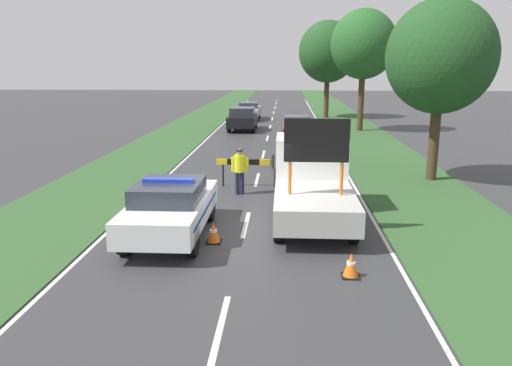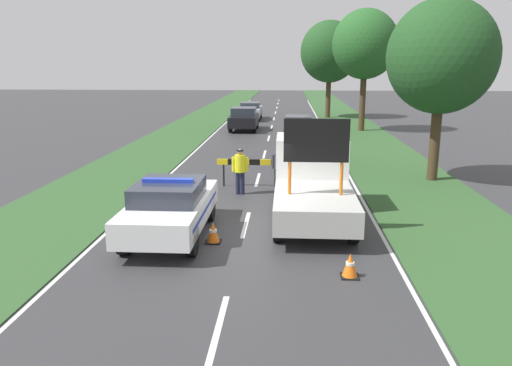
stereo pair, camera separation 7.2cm
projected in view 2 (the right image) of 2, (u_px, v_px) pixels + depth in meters
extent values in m
plane|color=#333335|center=(244.00, 233.00, 13.84)|extent=(160.00, 160.00, 0.00)
cube|color=silver|center=(218.00, 327.00, 8.84)|extent=(0.12, 2.41, 0.01)
cube|color=silver|center=(246.00, 224.00, 14.55)|extent=(0.12, 2.41, 0.01)
cube|color=silver|center=(258.00, 179.00, 20.25)|extent=(0.12, 2.41, 0.01)
cube|color=silver|center=(264.00, 154.00, 25.96)|extent=(0.12, 2.41, 0.01)
cube|color=silver|center=(269.00, 138.00, 31.66)|extent=(0.12, 2.41, 0.01)
cube|color=silver|center=(272.00, 127.00, 37.37)|extent=(0.12, 2.41, 0.01)
cube|color=silver|center=(274.00, 119.00, 43.08)|extent=(0.12, 2.41, 0.01)
cube|color=silver|center=(276.00, 113.00, 48.78)|extent=(0.12, 2.41, 0.01)
cube|color=silver|center=(277.00, 108.00, 54.49)|extent=(0.12, 2.41, 0.01)
cube|color=silver|center=(278.00, 104.00, 60.19)|extent=(0.12, 2.41, 0.01)
cube|color=silver|center=(279.00, 100.00, 65.90)|extent=(0.12, 2.41, 0.01)
cube|color=silver|center=(208.00, 139.00, 31.33)|extent=(0.10, 71.76, 0.01)
cube|color=silver|center=(329.00, 140.00, 30.87)|extent=(0.10, 71.76, 0.01)
cube|color=#2D5128|center=(181.00, 134.00, 33.62)|extent=(4.19, 120.00, 0.03)
cube|color=#2D5128|center=(360.00, 135.00, 32.89)|extent=(4.19, 120.00, 0.03)
cube|color=white|center=(171.00, 210.00, 13.45)|extent=(1.91, 4.61, 0.65)
cube|color=#282D38|center=(169.00, 191.00, 13.19)|extent=(1.68, 2.12, 0.48)
cylinder|color=black|center=(154.00, 207.00, 14.97)|extent=(0.24, 0.78, 0.78)
cylinder|color=black|center=(210.00, 208.00, 14.86)|extent=(0.24, 0.78, 0.78)
cylinder|color=black|center=(124.00, 239.00, 12.19)|extent=(0.24, 0.78, 0.78)
cylinder|color=black|center=(192.00, 240.00, 12.09)|extent=(0.24, 0.78, 0.78)
cube|color=#1E38C6|center=(168.00, 180.00, 13.12)|extent=(1.34, 0.24, 0.10)
cube|color=#193399|center=(171.00, 209.00, 13.44)|extent=(1.92, 3.78, 0.10)
cube|color=black|center=(188.00, 191.00, 15.74)|extent=(1.05, 0.08, 0.39)
cube|color=white|center=(311.00, 166.00, 16.05)|extent=(2.21, 1.97, 1.89)
cube|color=#232833|center=(310.00, 150.00, 16.91)|extent=(1.88, 0.04, 0.83)
cube|color=#B2B2AD|center=(315.00, 206.00, 13.61)|extent=(2.21, 3.35, 0.67)
cylinder|color=#D16619|center=(290.00, 178.00, 13.47)|extent=(0.09, 0.09, 0.90)
cylinder|color=#D16619|center=(341.00, 179.00, 13.39)|extent=(0.09, 0.09, 0.90)
cube|color=black|center=(316.00, 141.00, 13.19)|extent=(1.73, 0.12, 1.15)
cylinder|color=black|center=(280.00, 193.00, 16.33)|extent=(0.24, 0.87, 0.87)
cylinder|color=black|center=(340.00, 194.00, 16.21)|extent=(0.24, 0.87, 0.87)
cylinder|color=black|center=(278.00, 225.00, 13.10)|extent=(0.24, 0.87, 0.87)
cylinder|color=black|center=(354.00, 227.00, 12.98)|extent=(0.24, 0.87, 0.87)
cylinder|color=black|center=(224.00, 175.00, 19.06)|extent=(0.07, 0.07, 0.84)
cylinder|color=black|center=(275.00, 176.00, 18.94)|extent=(0.07, 0.07, 0.84)
cube|color=yellow|center=(222.00, 162.00, 18.94)|extent=(0.41, 0.08, 0.21)
cube|color=black|center=(233.00, 162.00, 18.91)|extent=(0.41, 0.08, 0.21)
cube|color=yellow|center=(244.00, 162.00, 18.89)|extent=(0.41, 0.08, 0.21)
cube|color=black|center=(255.00, 162.00, 18.86)|extent=(0.41, 0.08, 0.21)
cube|color=yellow|center=(265.00, 162.00, 18.84)|extent=(0.41, 0.08, 0.21)
cube|color=black|center=(276.00, 162.00, 18.81)|extent=(0.41, 0.08, 0.21)
cylinder|color=#191E38|center=(238.00, 183.00, 17.88)|extent=(0.15, 0.15, 0.82)
cylinder|color=#191E38|center=(242.00, 183.00, 17.87)|extent=(0.15, 0.15, 0.82)
cylinder|color=yellow|center=(240.00, 163.00, 17.71)|extent=(0.37, 0.37, 0.61)
cylinder|color=yellow|center=(233.00, 164.00, 17.73)|extent=(0.12, 0.12, 0.52)
cylinder|color=yellow|center=(246.00, 164.00, 17.70)|extent=(0.12, 0.12, 0.52)
sphere|color=#A57A5B|center=(240.00, 152.00, 17.61)|extent=(0.21, 0.21, 0.21)
cylinder|color=#141933|center=(240.00, 150.00, 17.60)|extent=(0.24, 0.24, 0.05)
cylinder|color=#232326|center=(277.00, 180.00, 18.42)|extent=(0.15, 0.15, 0.81)
cylinder|color=#232326|center=(281.00, 180.00, 18.41)|extent=(0.15, 0.15, 0.81)
cylinder|color=#3D3D42|center=(279.00, 161.00, 18.25)|extent=(0.37, 0.37, 0.61)
cylinder|color=#3D3D42|center=(273.00, 162.00, 18.27)|extent=(0.12, 0.12, 0.52)
cylinder|color=#3D3D42|center=(286.00, 162.00, 18.24)|extent=(0.12, 0.12, 0.52)
sphere|color=beige|center=(279.00, 150.00, 18.16)|extent=(0.21, 0.21, 0.21)
cube|color=black|center=(350.00, 276.00, 10.94)|extent=(0.40, 0.40, 0.03)
cone|color=orange|center=(350.00, 265.00, 10.88)|extent=(0.34, 0.34, 0.52)
cylinder|color=white|center=(350.00, 263.00, 10.87)|extent=(0.19, 0.19, 0.07)
cube|color=black|center=(213.00, 242.00, 13.07)|extent=(0.40, 0.40, 0.03)
cone|color=orange|center=(213.00, 232.00, 13.01)|extent=(0.34, 0.34, 0.53)
cylinder|color=white|center=(213.00, 231.00, 13.00)|extent=(0.19, 0.19, 0.07)
cube|color=navy|center=(305.00, 148.00, 23.32)|extent=(1.73, 4.61, 0.73)
cube|color=#282D38|center=(305.00, 136.00, 23.06)|extent=(1.53, 2.12, 0.44)
cylinder|color=black|center=(289.00, 150.00, 24.84)|extent=(0.24, 0.78, 0.78)
cylinder|color=black|center=(319.00, 151.00, 24.75)|extent=(0.24, 0.78, 0.78)
cylinder|color=black|center=(289.00, 161.00, 22.07)|extent=(0.24, 0.78, 0.78)
cylinder|color=black|center=(323.00, 161.00, 21.98)|extent=(0.24, 0.78, 0.78)
cube|color=maroon|center=(298.00, 130.00, 30.07)|extent=(1.72, 4.17, 0.66)
cube|color=#282D38|center=(298.00, 121.00, 29.81)|extent=(1.52, 1.92, 0.55)
cylinder|color=black|center=(286.00, 133.00, 31.45)|extent=(0.24, 0.73, 0.73)
cylinder|color=black|center=(309.00, 133.00, 31.36)|extent=(0.24, 0.73, 0.73)
cylinder|color=black|center=(286.00, 139.00, 28.94)|extent=(0.24, 0.73, 0.73)
cylinder|color=black|center=(311.00, 139.00, 28.85)|extent=(0.24, 0.73, 0.73)
cube|color=black|center=(244.00, 120.00, 35.42)|extent=(1.90, 4.19, 0.72)
cube|color=#282D38|center=(244.00, 111.00, 35.15)|extent=(1.67, 1.93, 0.55)
cylinder|color=black|center=(234.00, 123.00, 36.81)|extent=(0.24, 0.70, 0.70)
cylinder|color=black|center=(257.00, 123.00, 36.71)|extent=(0.24, 0.70, 0.70)
cylinder|color=black|center=(230.00, 127.00, 34.29)|extent=(0.24, 0.70, 0.70)
cylinder|color=black|center=(254.00, 128.00, 34.19)|extent=(0.24, 0.70, 0.70)
cube|color=#B2B2B7|center=(251.00, 111.00, 42.34)|extent=(1.76, 4.48, 0.65)
cube|color=#282D38|center=(251.00, 105.00, 42.08)|extent=(1.54, 2.06, 0.45)
cylinder|color=black|center=(243.00, 114.00, 43.80)|extent=(0.24, 0.74, 0.74)
cylinder|color=black|center=(260.00, 114.00, 43.71)|extent=(0.24, 0.74, 0.74)
cylinder|color=black|center=(240.00, 117.00, 41.11)|extent=(0.24, 0.74, 0.74)
cylinder|color=black|center=(259.00, 117.00, 41.02)|extent=(0.24, 0.74, 0.74)
cylinder|color=#42301E|center=(435.00, 140.00, 19.74)|extent=(0.40, 0.40, 3.29)
ellipsoid|color=#1E471E|center=(442.00, 56.00, 19.00)|extent=(4.16, 4.16, 4.37)
cylinder|color=#42301E|center=(362.00, 101.00, 34.73)|extent=(0.41, 0.41, 4.24)
ellipsoid|color=#235623|center=(365.00, 44.00, 33.86)|extent=(4.48, 4.48, 4.70)
cylinder|color=#42301E|center=(328.00, 96.00, 43.60)|extent=(0.43, 0.43, 3.78)
ellipsoid|color=#1E471E|center=(330.00, 52.00, 42.73)|extent=(4.99, 4.99, 5.24)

